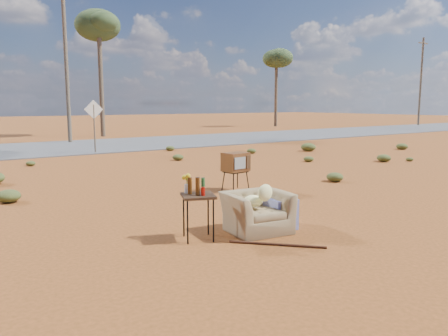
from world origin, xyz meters
TOP-DOWN VIEW (x-y plane):
  - ground at (0.00, 0.00)m, footprint 140.00×140.00m
  - highway at (0.00, 15.00)m, footprint 140.00×7.00m
  - armchair at (0.03, -0.56)m, footprint 1.24×0.77m
  - tv_unit at (1.63, 2.32)m, footprint 0.61×0.52m
  - side_table at (-1.07, -0.34)m, footprint 0.62×0.62m
  - rusty_bar at (-0.27, -1.29)m, footprint 1.00×1.04m
  - road_sign at (1.50, 12.00)m, footprint 0.78×0.06m
  - eucalyptus_center at (5.00, 21.00)m, footprint 3.20×3.20m
  - eucalyptus_right at (22.00, 24.00)m, footprint 3.20×3.20m
  - utility_pole_center at (2.00, 17.50)m, footprint 1.40×0.20m
  - utility_pole_east at (34.00, 17.50)m, footprint 1.40×0.20m
  - scrub_patch at (-0.82, 4.41)m, footprint 17.49×8.07m

SIDE VIEW (x-z plane):
  - ground at x=0.00m, z-range 0.00..0.00m
  - rusty_bar at x=-0.27m, z-range 0.00..0.04m
  - highway at x=0.00m, z-range 0.00..0.04m
  - scrub_patch at x=-0.82m, z-range -0.03..0.30m
  - armchair at x=0.03m, z-range -0.03..0.83m
  - tv_unit at x=1.63m, z-range 0.22..1.12m
  - side_table at x=-1.07m, z-range 0.23..1.20m
  - road_sign at x=1.50m, z-range 0.41..2.60m
  - utility_pole_center at x=2.00m, z-range 0.15..8.15m
  - utility_pole_east at x=34.00m, z-range 0.15..8.15m
  - eucalyptus_right at x=22.00m, z-range 2.39..9.49m
  - eucalyptus_center at x=5.00m, z-range 2.63..10.23m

